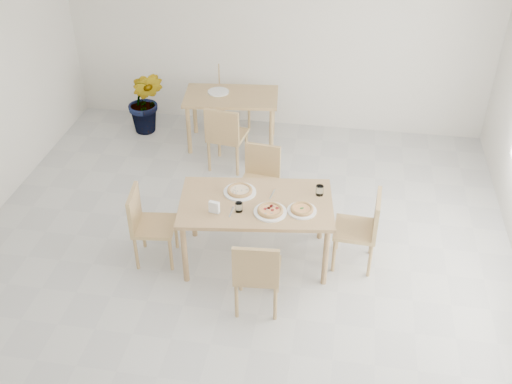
% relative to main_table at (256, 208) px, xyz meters
% --- Properties ---
extents(main_table, '(1.66, 1.08, 0.75)m').
position_rel_main_table_xyz_m(main_table, '(0.00, 0.00, 0.00)').
color(main_table, tan).
rests_on(main_table, ground).
extents(chair_south, '(0.46, 0.46, 0.87)m').
position_rel_main_table_xyz_m(chair_south, '(0.13, -0.76, -0.17)').
color(chair_south, tan).
rests_on(chair_south, ground).
extents(chair_north, '(0.46, 0.46, 0.85)m').
position_rel_main_table_xyz_m(chair_north, '(-0.09, 0.87, -0.18)').
color(chair_north, tan).
rests_on(chair_north, ground).
extents(chair_west, '(0.47, 0.47, 0.86)m').
position_rel_main_table_xyz_m(chair_west, '(-1.13, -0.18, -0.17)').
color(chair_west, tan).
rests_on(chair_west, ground).
extents(chair_east, '(0.45, 0.45, 0.88)m').
position_rel_main_table_xyz_m(chair_east, '(1.11, 0.10, -0.16)').
color(chair_east, tan).
rests_on(chair_east, ground).
extents(plate_margherita, '(0.29, 0.29, 0.02)m').
position_rel_main_table_xyz_m(plate_margherita, '(0.48, -0.08, 0.09)').
color(plate_margherita, white).
rests_on(plate_margherita, main_table).
extents(plate_mushroom, '(0.34, 0.34, 0.02)m').
position_rel_main_table_xyz_m(plate_mushroom, '(-0.19, 0.14, 0.09)').
color(plate_mushroom, white).
rests_on(plate_mushroom, main_table).
extents(plate_pepperoni, '(0.33, 0.33, 0.02)m').
position_rel_main_table_xyz_m(plate_pepperoni, '(0.17, -0.16, 0.09)').
color(plate_pepperoni, white).
rests_on(plate_pepperoni, main_table).
extents(pizza_margherita, '(0.26, 0.26, 0.03)m').
position_rel_main_table_xyz_m(pizza_margherita, '(0.48, -0.08, 0.11)').
color(pizza_margherita, tan).
rests_on(pizza_margherita, plate_margherita).
extents(pizza_mushroom, '(0.33, 0.33, 0.03)m').
position_rel_main_table_xyz_m(pizza_mushroom, '(-0.19, 0.14, 0.11)').
color(pizza_mushroom, tan).
rests_on(pizza_mushroom, plate_mushroom).
extents(pizza_pepperoni, '(0.32, 0.32, 0.03)m').
position_rel_main_table_xyz_m(pizza_pepperoni, '(0.17, -0.16, 0.11)').
color(pizza_pepperoni, tan).
rests_on(pizza_pepperoni, plate_pepperoni).
extents(tumbler_a, '(0.07, 0.07, 0.10)m').
position_rel_main_table_xyz_m(tumbler_a, '(-0.14, -0.18, 0.13)').
color(tumbler_a, white).
rests_on(tumbler_a, main_table).
extents(tumbler_b, '(0.08, 0.08, 0.11)m').
position_rel_main_table_xyz_m(tumbler_b, '(0.63, 0.24, 0.13)').
color(tumbler_b, white).
rests_on(tumbler_b, main_table).
extents(napkin_holder, '(0.12, 0.08, 0.13)m').
position_rel_main_table_xyz_m(napkin_holder, '(-0.38, -0.25, 0.14)').
color(napkin_holder, silver).
rests_on(napkin_holder, main_table).
extents(fork_a, '(0.04, 0.18, 0.01)m').
position_rel_main_table_xyz_m(fork_a, '(0.15, 0.16, 0.08)').
color(fork_a, silver).
rests_on(fork_a, main_table).
extents(fork_b, '(0.02, 0.18, 0.01)m').
position_rel_main_table_xyz_m(fork_b, '(-0.21, -0.21, 0.08)').
color(fork_b, silver).
rests_on(fork_b, main_table).
extents(second_table, '(1.34, 0.86, 0.75)m').
position_rel_main_table_xyz_m(second_table, '(-0.74, 2.39, -0.02)').
color(second_table, tan).
rests_on(second_table, ground).
extents(chair_back_s, '(0.51, 0.51, 0.92)m').
position_rel_main_table_xyz_m(chair_back_s, '(-0.69, 1.72, -0.14)').
color(chair_back_s, tan).
rests_on(chair_back_s, ground).
extents(chair_back_n, '(0.55, 0.55, 0.89)m').
position_rel_main_table_xyz_m(chair_back_n, '(-0.83, 3.08, -0.16)').
color(chair_back_n, tan).
rests_on(chair_back_n, ground).
extents(plate_empty, '(0.29, 0.29, 0.02)m').
position_rel_main_table_xyz_m(plate_empty, '(-0.93, 2.45, 0.09)').
color(plate_empty, white).
rests_on(plate_empty, second_table).
extents(potted_plant, '(0.54, 0.44, 0.97)m').
position_rel_main_table_xyz_m(potted_plant, '(-2.02, 2.53, -0.19)').
color(potted_plant, '#3B6D20').
rests_on(potted_plant, ground).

